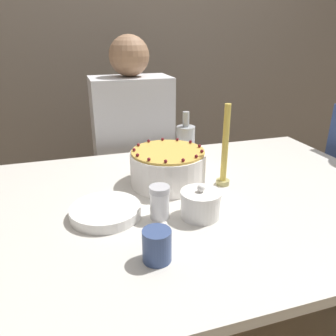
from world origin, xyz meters
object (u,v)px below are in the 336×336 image
Objects in this scene: candle at (225,153)px; bottle at (185,144)px; cake at (168,167)px; sugar_bowl at (200,204)px; sugar_shaker at (160,202)px; person_man_blue_shirt at (134,171)px.

candle reaches higher than bottle.
candle reaches higher than cake.
sugar_bowl reaches higher than sugar_shaker.
candle is at bearing -21.09° from cake.
cake is 0.22m from bottle.
sugar_shaker is 0.34m from candle.
cake is 0.21m from candle.
sugar_bowl is 0.41× the size of candle.
cake is 0.63m from person_man_blue_shirt.
bottle is 0.18× the size of person_man_blue_shirt.
person_man_blue_shirt is (-0.21, 0.65, -0.31)m from candle.
cake is 0.92× the size of candle.
person_man_blue_shirt is at bearing 110.59° from bottle.
person_man_blue_shirt is (0.08, 0.81, -0.24)m from sugar_shaker.
candle is (0.19, -0.07, 0.06)m from cake.
sugar_shaker is 0.47m from bottle.
person_man_blue_shirt is (-0.02, 0.58, -0.25)m from cake.
sugar_shaker is at bearing 166.63° from sugar_bowl.
sugar_shaker is at bearing -119.38° from bottle.
person_man_blue_shirt is at bearing 91.77° from cake.
bottle reaches higher than sugar_shaker.
sugar_bowl is at bearing -104.12° from bottle.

